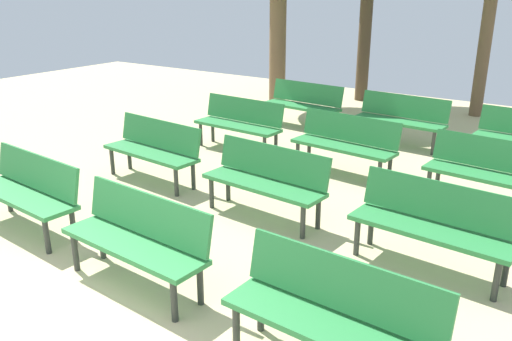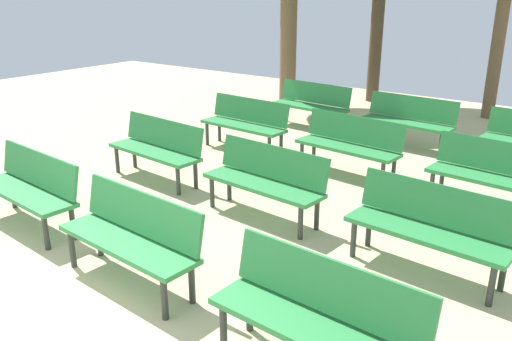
{
  "view_description": "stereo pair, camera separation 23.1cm",
  "coord_description": "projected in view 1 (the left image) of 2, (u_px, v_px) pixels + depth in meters",
  "views": [
    {
      "loc": [
        3.48,
        -1.52,
        2.72
      ],
      "look_at": [
        0.0,
        3.57,
        0.55
      ],
      "focal_mm": 37.29,
      "sensor_mm": 36.0,
      "label": 1
    },
    {
      "loc": [
        3.67,
        -1.39,
        2.72
      ],
      "look_at": [
        0.0,
        3.57,
        0.55
      ],
      "focal_mm": 37.29,
      "sensor_mm": 36.0,
      "label": 2
    }
  ],
  "objects": [
    {
      "name": "bench_r0_c0",
      "position": [
        28.0,
        188.0,
        6.1
      ],
      "size": [
        1.63,
        0.59,
        0.87
      ],
      "rotation": [
        0.0,
        0.0,
        -0.07
      ],
      "color": "#2D8442",
      "rests_on": "ground_plane"
    },
    {
      "name": "bench_r0_c1",
      "position": [
        138.0,
        235.0,
        4.96
      ],
      "size": [
        1.62,
        0.57,
        0.87
      ],
      "rotation": [
        0.0,
        0.0,
        -0.06
      ],
      "color": "#2D8442",
      "rests_on": "ground_plane"
    },
    {
      "name": "bench_r0_c2",
      "position": [
        333.0,
        312.0,
        3.8
      ],
      "size": [
        1.62,
        0.55,
        0.87
      ],
      "rotation": [
        0.0,
        0.0,
        -0.04
      ],
      "color": "#2D8442",
      "rests_on": "ground_plane"
    },
    {
      "name": "bench_r1_c0",
      "position": [
        154.0,
        147.0,
        7.64
      ],
      "size": [
        1.63,
        0.61,
        0.87
      ],
      "rotation": [
        0.0,
        0.0,
        -0.08
      ],
      "color": "#2D8442",
      "rests_on": "ground_plane"
    },
    {
      "name": "bench_r1_c1",
      "position": [
        266.0,
        177.0,
        6.44
      ],
      "size": [
        1.63,
        0.6,
        0.87
      ],
      "rotation": [
        0.0,
        0.0,
        -0.07
      ],
      "color": "#2D8442",
      "rests_on": "ground_plane"
    },
    {
      "name": "bench_r1_c2",
      "position": [
        434.0,
        221.0,
        5.25
      ],
      "size": [
        1.63,
        0.59,
        0.87
      ],
      "rotation": [
        0.0,
        0.0,
        -0.07
      ],
      "color": "#2D8442",
      "rests_on": "ground_plane"
    },
    {
      "name": "bench_r2_c0",
      "position": [
        240.0,
        121.0,
        9.08
      ],
      "size": [
        1.62,
        0.56,
        0.87
      ],
      "rotation": [
        0.0,
        0.0,
        -0.05
      ],
      "color": "#2D8442",
      "rests_on": "ground_plane"
    },
    {
      "name": "bench_r2_c1",
      "position": [
        346.0,
        141.0,
        7.93
      ],
      "size": [
        1.64,
        0.62,
        0.87
      ],
      "rotation": [
        0.0,
        0.0,
        -0.09
      ],
      "color": "#2D8442",
      "rests_on": "ground_plane"
    },
    {
      "name": "bench_r2_c2",
      "position": [
        492.0,
        170.0,
        6.71
      ],
      "size": [
        1.64,
        0.62,
        0.87
      ],
      "rotation": [
        0.0,
        0.0,
        -0.09
      ],
      "color": "#2D8442",
      "rests_on": "ground_plane"
    },
    {
      "name": "bench_r3_c0",
      "position": [
        304.0,
        102.0,
        10.53
      ],
      "size": [
        1.63,
        0.61,
        0.87
      ],
      "rotation": [
        0.0,
        0.0,
        -0.08
      ],
      "color": "#2D8442",
      "rests_on": "ground_plane"
    },
    {
      "name": "bench_r3_c1",
      "position": [
        401.0,
        117.0,
        9.36
      ],
      "size": [
        1.63,
        0.57,
        0.87
      ],
      "rotation": [
        0.0,
        0.0,
        -0.06
      ],
      "color": "#2D8442",
      "rests_on": "ground_plane"
    }
  ]
}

